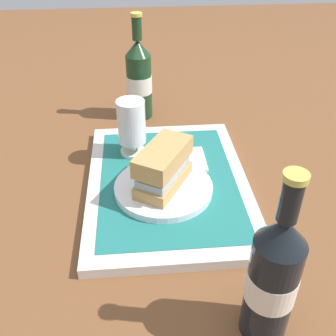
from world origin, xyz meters
The scene contains 9 objects.
ground_plane centered at (0.00, 0.00, 0.00)m, with size 3.00×3.00×0.00m, color brown.
tray centered at (0.00, 0.00, 0.01)m, with size 0.44×0.32×0.02m, color silver.
placemat centered at (0.00, 0.00, 0.02)m, with size 0.38×0.27×0.00m, color #1E6B66.
plate centered at (-0.03, 0.01, 0.03)m, with size 0.19×0.19×0.01m, color white.
sandwich centered at (-0.03, 0.01, 0.08)m, with size 0.14×0.12×0.08m.
beer_glass centered at (0.11, 0.07, 0.09)m, with size 0.06×0.06×0.12m.
napkin_folded centered at (0.06, -0.05, 0.02)m, with size 0.09×0.07×0.01m, color white.
beer_bottle centered at (0.32, 0.05, 0.10)m, with size 0.07×0.07×0.27m.
second_bottle centered at (-0.32, -0.10, 0.10)m, with size 0.07×0.07×0.27m.
Camera 1 is at (-0.64, 0.06, 0.50)m, focal length 42.66 mm.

